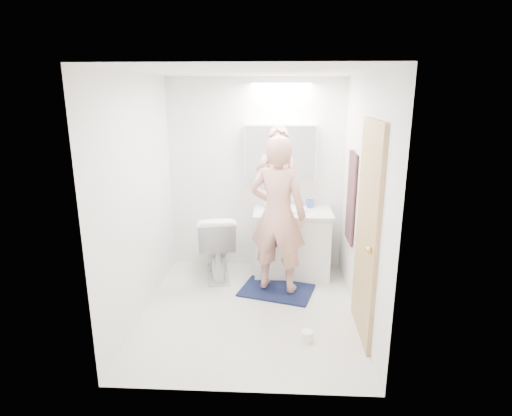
# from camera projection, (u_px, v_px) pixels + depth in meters

# --- Properties ---
(floor) EXTENTS (2.50, 2.50, 0.00)m
(floor) POSITION_uv_depth(u_px,v_px,m) (250.00, 310.00, 4.42)
(floor) COLOR silver
(floor) RESTS_ON ground
(ceiling) EXTENTS (2.50, 2.50, 0.00)m
(ceiling) POSITION_uv_depth(u_px,v_px,m) (249.00, 71.00, 3.78)
(ceiling) COLOR white
(ceiling) RESTS_ON floor
(wall_back) EXTENTS (2.50, 0.00, 2.50)m
(wall_back) POSITION_uv_depth(u_px,v_px,m) (256.00, 175.00, 5.31)
(wall_back) COLOR white
(wall_back) RESTS_ON floor
(wall_front) EXTENTS (2.50, 0.00, 2.50)m
(wall_front) POSITION_uv_depth(u_px,v_px,m) (238.00, 245.00, 2.90)
(wall_front) COLOR white
(wall_front) RESTS_ON floor
(wall_left) EXTENTS (0.00, 2.50, 2.50)m
(wall_left) POSITION_uv_depth(u_px,v_px,m) (139.00, 199.00, 4.16)
(wall_left) COLOR white
(wall_left) RESTS_ON floor
(wall_right) EXTENTS (0.00, 2.50, 2.50)m
(wall_right) POSITION_uv_depth(u_px,v_px,m) (363.00, 201.00, 4.05)
(wall_right) COLOR white
(wall_right) RESTS_ON floor
(vanity_cabinet) EXTENTS (0.90, 0.55, 0.78)m
(vanity_cabinet) POSITION_uv_depth(u_px,v_px,m) (292.00, 244.00, 5.23)
(vanity_cabinet) COLOR white
(vanity_cabinet) RESTS_ON floor
(countertop) EXTENTS (0.95, 0.58, 0.04)m
(countertop) POSITION_uv_depth(u_px,v_px,m) (293.00, 213.00, 5.12)
(countertop) COLOR silver
(countertop) RESTS_ON vanity_cabinet
(sink_basin) EXTENTS (0.36, 0.36, 0.03)m
(sink_basin) POSITION_uv_depth(u_px,v_px,m) (293.00, 209.00, 5.13)
(sink_basin) COLOR white
(sink_basin) RESTS_ON countertop
(faucet) EXTENTS (0.02, 0.02, 0.16)m
(faucet) POSITION_uv_depth(u_px,v_px,m) (292.00, 200.00, 5.30)
(faucet) COLOR silver
(faucet) RESTS_ON countertop
(medicine_cabinet) EXTENTS (0.88, 0.14, 0.70)m
(medicine_cabinet) POSITION_uv_depth(u_px,v_px,m) (280.00, 153.00, 5.14)
(medicine_cabinet) COLOR white
(medicine_cabinet) RESTS_ON wall_back
(mirror_panel) EXTENTS (0.84, 0.01, 0.66)m
(mirror_panel) POSITION_uv_depth(u_px,v_px,m) (280.00, 154.00, 5.06)
(mirror_panel) COLOR silver
(mirror_panel) RESTS_ON medicine_cabinet
(toilet) EXTENTS (0.59, 0.87, 0.81)m
(toilet) POSITION_uv_depth(u_px,v_px,m) (216.00, 245.00, 5.16)
(toilet) COLOR white
(toilet) RESTS_ON floor
(bath_rug) EXTENTS (0.92, 0.75, 0.02)m
(bath_rug) POSITION_uv_depth(u_px,v_px,m) (277.00, 290.00, 4.84)
(bath_rug) COLOR #131E3B
(bath_rug) RESTS_ON floor
(person) EXTENTS (0.73, 0.58, 1.74)m
(person) POSITION_uv_depth(u_px,v_px,m) (278.00, 215.00, 4.60)
(person) COLOR tan
(person) RESTS_ON bath_rug
(door) EXTENTS (0.04, 0.80, 2.00)m
(door) POSITION_uv_depth(u_px,v_px,m) (367.00, 233.00, 3.77)
(door) COLOR tan
(door) RESTS_ON wall_right
(door_knob) EXTENTS (0.06, 0.06, 0.06)m
(door_knob) POSITION_uv_depth(u_px,v_px,m) (369.00, 250.00, 3.49)
(door_knob) COLOR gold
(door_knob) RESTS_ON door
(towel) EXTENTS (0.02, 0.42, 1.00)m
(towel) POSITION_uv_depth(u_px,v_px,m) (351.00, 198.00, 4.61)
(towel) COLOR #131E3B
(towel) RESTS_ON wall_right
(towel_hook) EXTENTS (0.07, 0.02, 0.02)m
(towel_hook) POSITION_uv_depth(u_px,v_px,m) (353.00, 150.00, 4.47)
(towel_hook) COLOR silver
(towel_hook) RESTS_ON wall_right
(soap_bottle_a) EXTENTS (0.10, 0.10, 0.21)m
(soap_bottle_a) POSITION_uv_depth(u_px,v_px,m) (267.00, 199.00, 5.24)
(soap_bottle_a) COLOR beige
(soap_bottle_a) RESTS_ON countertop
(soap_bottle_b) EXTENTS (0.10, 0.10, 0.16)m
(soap_bottle_b) POSITION_uv_depth(u_px,v_px,m) (278.00, 201.00, 5.27)
(soap_bottle_b) COLOR #5D94C8
(soap_bottle_b) RESTS_ON countertop
(toothbrush_cup) EXTENTS (0.14, 0.14, 0.10)m
(toothbrush_cup) POSITION_uv_depth(u_px,v_px,m) (310.00, 204.00, 5.24)
(toothbrush_cup) COLOR #4268C8
(toothbrush_cup) RESTS_ON countertop
(toilet_paper_roll) EXTENTS (0.11, 0.11, 0.10)m
(toilet_paper_roll) POSITION_uv_depth(u_px,v_px,m) (307.00, 336.00, 3.86)
(toilet_paper_roll) COLOR white
(toilet_paper_roll) RESTS_ON floor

